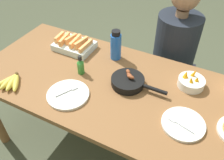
# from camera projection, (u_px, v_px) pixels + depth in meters

# --- Properties ---
(ground_plane) EXTENTS (14.00, 14.00, 0.00)m
(ground_plane) POSITION_uv_depth(u_px,v_px,m) (112.00, 147.00, 2.01)
(ground_plane) COLOR #474C38
(dining_table) EXTENTS (1.83, 0.84, 0.73)m
(dining_table) POSITION_uv_depth(u_px,v_px,m) (112.00, 93.00, 1.58)
(dining_table) COLOR brown
(dining_table) RESTS_ON ground_plane
(banana_bunch) EXTENTS (0.17, 0.20, 0.04)m
(banana_bunch) POSITION_uv_depth(u_px,v_px,m) (11.00, 82.00, 1.51)
(banana_bunch) COLOR gold
(banana_bunch) RESTS_ON dining_table
(melon_tray) EXTENTS (0.29, 0.21, 0.10)m
(melon_tray) POSITION_uv_depth(u_px,v_px,m) (74.00, 45.00, 1.79)
(melon_tray) COLOR silver
(melon_tray) RESTS_ON dining_table
(skillet) EXTENTS (0.36, 0.21, 0.08)m
(skillet) POSITION_uv_depth(u_px,v_px,m) (129.00, 81.00, 1.50)
(skillet) COLOR black
(skillet) RESTS_ON dining_table
(empty_plate_near_front) EXTENTS (0.23, 0.23, 0.02)m
(empty_plate_near_front) POSITION_uv_depth(u_px,v_px,m) (183.00, 124.00, 1.27)
(empty_plate_near_front) COLOR silver
(empty_plate_near_front) RESTS_ON dining_table
(empty_plate_far_left) EXTENTS (0.26, 0.26, 0.02)m
(empty_plate_far_left) POSITION_uv_depth(u_px,v_px,m) (68.00, 94.00, 1.44)
(empty_plate_far_left) COLOR silver
(empty_plate_far_left) RESTS_ON dining_table
(fruit_bowl_citrus) EXTENTS (0.17, 0.17, 0.11)m
(fruit_bowl_citrus) POSITION_uv_depth(u_px,v_px,m) (191.00, 82.00, 1.49)
(fruit_bowl_citrus) COLOR silver
(fruit_bowl_citrus) RESTS_ON dining_table
(water_bottle) EXTENTS (0.08, 0.08, 0.22)m
(water_bottle) POSITION_uv_depth(u_px,v_px,m) (116.00, 46.00, 1.66)
(water_bottle) COLOR blue
(water_bottle) RESTS_ON dining_table
(hot_sauce_bottle) EXTENTS (0.05, 0.05, 0.14)m
(hot_sauce_bottle) POSITION_uv_depth(u_px,v_px,m) (80.00, 66.00, 1.56)
(hot_sauce_bottle) COLOR #337F2D
(hot_sauce_bottle) RESTS_ON dining_table
(person_figure) EXTENTS (0.37, 0.37, 1.22)m
(person_figure) POSITION_uv_depth(u_px,v_px,m) (171.00, 65.00, 2.03)
(person_figure) COLOR black
(person_figure) RESTS_ON ground_plane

